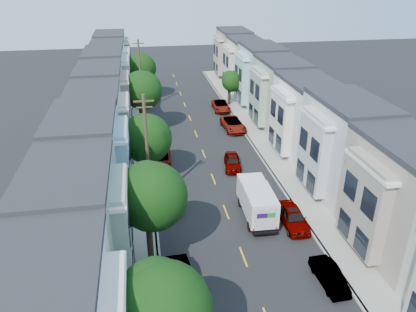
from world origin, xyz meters
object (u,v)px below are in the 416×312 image
(lead_sedan, at_px, (232,162))
(parked_right_b, at_px, (293,217))
(tree_a, at_px, (161,311))
(parked_right_a, at_px, (329,276))
(utility_pole_far, at_px, (141,76))
(parked_right_c, at_px, (233,124))
(utility_pole_near, at_px, (147,153))
(fedex_truck, at_px, (257,201))
(tree_b, at_px, (151,197))
(parked_right_d, at_px, (221,106))
(parked_left_c, at_px, (167,197))
(tree_c, at_px, (146,139))
(tree_e, at_px, (140,69))
(parked_left_d, at_px, (161,159))
(tree_d, at_px, (142,91))
(parked_left_b, at_px, (180,282))
(tree_far_r, at_px, (231,82))

(lead_sedan, xyz_separation_m, parked_right_b, (2.51, -10.88, 0.07))
(tree_a, relative_size, parked_right_a, 1.92)
(utility_pole_far, height_order, parked_right_b, utility_pole_far)
(parked_right_c, bearing_deg, utility_pole_near, -126.77)
(fedex_truck, bearing_deg, utility_pole_near, 162.29)
(tree_b, height_order, parked_right_d, tree_b)
(fedex_truck, xyz_separation_m, lead_sedan, (0.06, 9.16, -0.86))
(tree_b, height_order, parked_right_a, tree_b)
(tree_a, height_order, parked_left_c, tree_a)
(tree_a, bearing_deg, utility_pole_near, 89.99)
(utility_pole_far, distance_m, parked_right_c, 15.25)
(tree_c, height_order, tree_e, tree_e)
(tree_a, distance_m, tree_e, 47.87)
(utility_pole_near, relative_size, parked_left_c, 1.90)
(parked_left_c, relative_size, parked_left_d, 1.12)
(fedex_truck, bearing_deg, lead_sedan, 91.65)
(lead_sedan, bearing_deg, parked_left_d, 173.47)
(tree_d, relative_size, fedex_truck, 1.36)
(fedex_truck, bearing_deg, tree_c, 139.69)
(lead_sedan, relative_size, parked_left_c, 0.81)
(tree_b, distance_m, parked_left_c, 8.82)
(tree_a, distance_m, utility_pole_far, 42.67)
(fedex_truck, bearing_deg, parked_left_b, -132.05)
(tree_d, height_order, parked_right_a, tree_d)
(tree_far_r, bearing_deg, parked_right_d, -131.41)
(parked_left_b, bearing_deg, tree_e, 89.61)
(utility_pole_far, xyz_separation_m, parked_left_d, (1.40, -17.96, -4.50))
(utility_pole_near, bearing_deg, tree_a, -90.01)
(parked_left_c, bearing_deg, parked_right_c, 55.15)
(utility_pole_far, xyz_separation_m, parked_right_c, (11.20, -9.36, -4.42))
(utility_pole_near, distance_m, parked_left_d, 9.32)
(tree_far_r, distance_m, parked_right_d, 4.19)
(parked_right_a, bearing_deg, fedex_truck, 104.63)
(tree_e, distance_m, parked_right_d, 13.78)
(lead_sedan, distance_m, parked_left_c, 9.40)
(tree_a, distance_m, utility_pole_near, 16.67)
(tree_c, distance_m, utility_pole_near, 4.82)
(parked_right_c, bearing_deg, parked_left_d, -141.56)
(tree_b, xyz_separation_m, tree_d, (-0.00, 24.63, 0.25))
(parked_right_d, bearing_deg, parked_left_d, -118.99)
(parked_right_a, xyz_separation_m, parked_right_c, (0.00, 28.21, 0.12))
(utility_pole_near, height_order, parked_left_d, utility_pole_near)
(fedex_truck, bearing_deg, tree_a, -120.43)
(tree_d, bearing_deg, utility_pole_far, 89.99)
(tree_d, bearing_deg, parked_left_d, -81.43)
(fedex_truck, relative_size, lead_sedan, 1.36)
(tree_a, distance_m, parked_right_c, 35.36)
(fedex_truck, height_order, parked_left_c, fedex_truck)
(tree_a, height_order, tree_far_r, tree_a)
(tree_a, relative_size, tree_d, 0.90)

